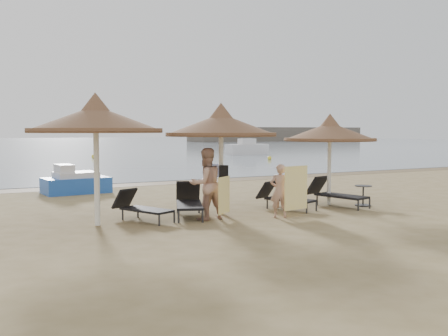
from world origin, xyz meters
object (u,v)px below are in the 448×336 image
Objects in this scene: lounger_near_left at (189,201)px; side_table at (363,196)px; lounger_far_left at (140,207)px; person_left at (206,178)px; lounger_near_right at (283,197)px; palapa_left at (96,120)px; palapa_right at (330,132)px; palapa_center at (221,126)px; person_right at (280,187)px; pedal_boat at (75,182)px; lounger_far_right at (334,193)px.

lounger_near_left reaches higher than side_table.
lounger_near_left is at bearing 171.05° from side_table.
person_left is at bearing -50.14° from lounger_far_left.
lounger_near_right is at bearing 165.88° from side_table.
palapa_left is 1.77× the size of lounger_far_left.
side_table is (6.89, -0.82, -0.06)m from lounger_far_left.
palapa_left reaches higher than person_left.
side_table is (0.78, -0.70, -1.97)m from palapa_right.
person_right is at bearing -49.38° from palapa_center.
palapa_center is 1.27× the size of pedal_boat.
palapa_center is at bearing -145.58° from person_left.
lounger_near_right is at bearing 17.07° from lounger_near_left.
lounger_far_right reaches higher than lounger_near_right.
pedal_boat is at bearing 102.74° from lounger_near_right.
lounger_near_right is 0.86× the size of person_left.
palapa_right is at bearing 75.37° from lounger_far_right.
palapa_center is 1.69× the size of lounger_far_left.
person_right is (1.10, -1.28, -1.63)m from palapa_center.
lounger_far_right is at bearing -28.45° from lounger_far_left.
person_right reaches higher than lounger_near_left.
lounger_far_right is at bearing -4.36° from palapa_center.
palapa_left reaches higher than lounger_far_left.
side_table is at bearing 12.48° from lounger_near_left.
lounger_near_right is at bearing -178.18° from palapa_right.
side_table is at bearing -51.01° from pedal_boat.
lounger_near_left is 0.97× the size of person_left.
lounger_far_right is at bearing -52.49° from pedal_boat.
side_table is at bearing -43.45° from lounger_far_right.
lounger_near_left is 1.26× the size of person_right.
side_table is 5.40m from person_left.
lounger_near_right is at bearing -60.55° from pedal_boat.
person_right reaches higher than lounger_far_left.
person_right is (-0.92, -1.19, 0.48)m from lounger_near_right.
lounger_far_left is 3.72m from person_right.
pedal_boat is (-6.49, 6.67, -1.87)m from palapa_right.
person_left reaches higher than person_right.
pedal_boat is (-1.92, 7.28, -0.69)m from person_left.
palapa_right reaches higher than person_left.
lounger_far_left is 6.13m from lounger_far_right.
person_left is at bearing -140.26° from palapa_center.
pedal_boat is (-4.72, 6.72, 0.04)m from lounger_near_right.
palapa_right is 1.17× the size of pedal_boat.
lounger_near_left is 1.05m from person_left.
lounger_near_right is 0.91× the size of lounger_far_right.
lounger_far_right is at bearing -28.75° from lounger_near_right.
lounger_far_right is at bearing -132.82° from person_right.
side_table is at bearing -31.70° from lounger_far_left.
person_left is (1.55, -0.73, 0.73)m from lounger_far_left.
palapa_left is at bearing -16.18° from person_left.
side_table is 0.29× the size of person_left.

